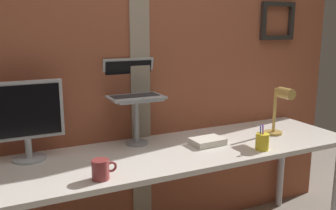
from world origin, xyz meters
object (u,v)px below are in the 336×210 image
monitor (26,115)px  pen_cup (262,142)px  coffee_mug (101,169)px  laptop (132,86)px  desk_lamp (281,106)px

monitor → pen_cup: 1.34m
pen_cup → coffee_mug: 0.97m
laptop → desk_lamp: bearing=-19.8°
laptop → desk_lamp: laptop is taller
monitor → laptop: size_ratio=1.32×
laptop → coffee_mug: 0.68m
desk_lamp → coffee_mug: size_ratio=2.66×
pen_cup → coffee_mug: (-0.97, -0.00, -0.00)m
desk_lamp → laptop: bearing=160.2°
monitor → coffee_mug: 0.55m
desk_lamp → coffee_mug: bearing=-172.3°
laptop → coffee_mug: (-0.35, -0.50, -0.30)m
monitor → coffee_mug: bearing=-56.9°
laptop → monitor: bearing=-173.7°
laptop → pen_cup: size_ratio=2.10×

